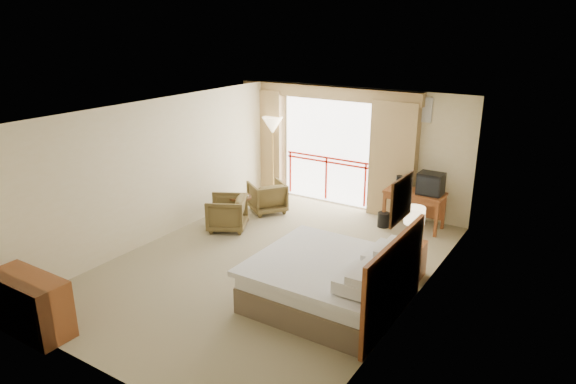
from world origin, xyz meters
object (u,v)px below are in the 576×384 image
Objects in this scene: table_lamp at (415,216)px; dresser at (30,305)px; wastebasket at (383,220)px; floor_lamp at (273,128)px; tv at (431,184)px; bed at (332,281)px; side_table at (240,204)px; armchair_far at (267,211)px; desk at (415,199)px; armchair_near at (227,229)px; nightstand at (410,260)px.

table_lamp is 5.80m from dresser.
floor_lamp reaches higher than wastebasket.
wastebasket is at bearing -142.08° from tv.
tv reaches higher than bed.
armchair_far is at bearing 77.13° from side_table.
tv is 7.27m from dresser.
table_lamp reaches higher than bed.
side_table is (-3.23, -1.66, -0.23)m from desk.
dresser is at bearing -88.59° from side_table.
floor_lamp is (-4.28, 2.26, 0.58)m from table_lamp.
armchair_far is at bearing 94.04° from dresser.
wastebasket is 0.40× the size of armchair_near.
nightstand is at bearing 61.79° from armchair_near.
bed is 1.73× the size of dresser.
nightstand is 0.32× the size of floor_lamp.
floor_lamp is at bearing 101.56° from side_table.
side_table is at bearing 96.04° from dresser.
desk is 0.49m from tv.
wastebasket is 3.45m from floor_lamp.
table_lamp is 4.00m from side_table.
nightstand is 0.51× the size of desk.
tv reaches higher than armchair_near.
desk is 0.62× the size of floor_lamp.
armchair_near is (-3.16, 1.44, -0.38)m from bed.
armchair_far is at bearing -147.78° from tv.
side_table is at bearing 158.41° from armchair_near.
armchair_near is 1.41× the size of side_table.
tv is 3.59m from armchair_far.
dresser reaches higher than armchair_near.
nightstand is 5.72m from dresser.
desk is 3.24m from armchair_far.
table_lamp reaches higher than wastebasket.
desk is 0.77m from wastebasket.
wastebasket is at bearing 71.64° from dresser.
bed is 2.79× the size of armchair_near.
armchair_near is at bearing -179.22° from table_lamp.
table_lamp is 4.88m from floor_lamp.
side_table reaches higher than armchair_near.
bed is 3.63m from tv.
armchair_near is at bearing -146.57° from desk.
armchair_far is at bearing 159.67° from nightstand.
armchair_near is 0.40× the size of floor_lamp.
dresser reaches higher than nightstand.
table_lamp reaches higher than nightstand.
dresser is at bearing -27.47° from armchair_near.
dresser is (0.49, -6.59, -1.23)m from floor_lamp.
wastebasket is 2.59m from armchair_far.
floor_lamp is at bearing -164.73° from tv.
wastebasket is 3.02m from side_table.
armchair_near is at bearing -83.35° from side_table.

